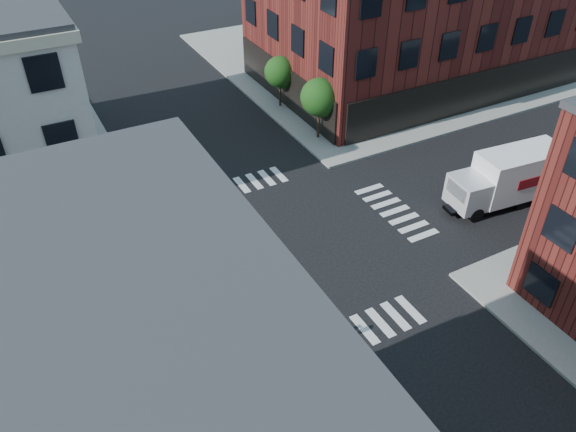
# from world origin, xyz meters

# --- Properties ---
(ground) EXTENTS (120.00, 120.00, 0.00)m
(ground) POSITION_xyz_m (0.00, 0.00, 0.00)
(ground) COLOR black
(ground) RESTS_ON ground
(sidewalk_ne) EXTENTS (30.00, 30.00, 0.15)m
(sidewalk_ne) POSITION_xyz_m (21.00, 21.00, 0.07)
(sidewalk_ne) COLOR gray
(sidewalk_ne) RESTS_ON ground
(building_ne) EXTENTS (25.00, 16.00, 12.00)m
(building_ne) POSITION_xyz_m (20.50, 16.00, 6.00)
(building_ne) COLOR #3F120F
(building_ne) RESTS_ON ground
(tree_near) EXTENTS (2.69, 2.69, 4.49)m
(tree_near) POSITION_xyz_m (7.56, 9.98, 3.16)
(tree_near) COLOR black
(tree_near) RESTS_ON ground
(tree_far) EXTENTS (2.43, 2.43, 4.07)m
(tree_far) POSITION_xyz_m (7.56, 15.98, 2.87)
(tree_far) COLOR black
(tree_far) RESTS_ON ground
(signal_pole) EXTENTS (1.29, 1.24, 4.60)m
(signal_pole) POSITION_xyz_m (-6.72, -6.68, 2.86)
(signal_pole) COLOR black
(signal_pole) RESTS_ON ground
(box_truck) EXTENTS (7.69, 2.98, 3.41)m
(box_truck) POSITION_xyz_m (13.52, -2.35, 1.77)
(box_truck) COLOR white
(box_truck) RESTS_ON ground
(traffic_cone) EXTENTS (0.44, 0.44, 0.74)m
(traffic_cone) POSITION_xyz_m (-3.35, -4.43, 0.36)
(traffic_cone) COLOR red
(traffic_cone) RESTS_ON ground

